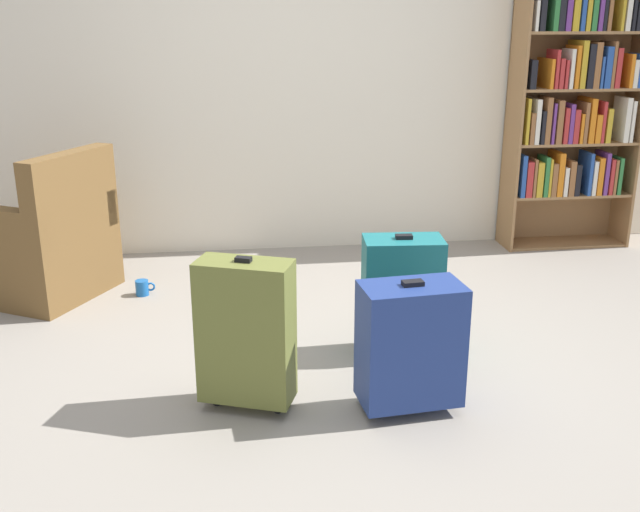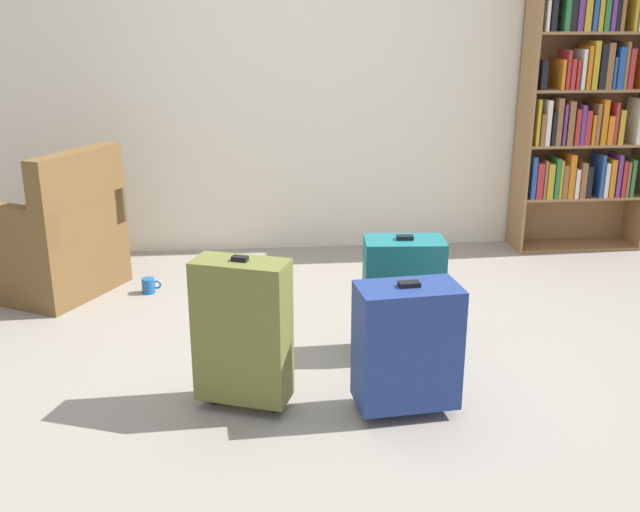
{
  "view_description": "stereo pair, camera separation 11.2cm",
  "coord_description": "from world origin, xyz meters",
  "px_view_note": "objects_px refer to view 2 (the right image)",
  "views": [
    {
      "loc": [
        -0.5,
        -3.22,
        1.65
      ],
      "look_at": [
        -0.06,
        0.1,
        0.55
      ],
      "focal_mm": 41.32,
      "sensor_mm": 36.0,
      "label": 1
    },
    {
      "loc": [
        -0.38,
        -3.23,
        1.65
      ],
      "look_at": [
        -0.06,
        0.1,
        0.55
      ],
      "focal_mm": 41.32,
      "sensor_mm": 36.0,
      "label": 2
    }
  ],
  "objects_px": {
    "suitcase_olive": "(242,331)",
    "mug": "(149,286)",
    "bookshelf": "(586,107)",
    "armchair": "(52,242)",
    "suitcase_navy_blue": "(407,345)",
    "suitcase_teal": "(403,293)"
  },
  "relations": [
    {
      "from": "armchair",
      "to": "mug",
      "type": "bearing_deg",
      "value": -9.84
    },
    {
      "from": "armchair",
      "to": "suitcase_navy_blue",
      "type": "xyz_separation_m",
      "value": [
        1.87,
        -1.66,
        -0.0
      ]
    },
    {
      "from": "mug",
      "to": "suitcase_navy_blue",
      "type": "relative_size",
      "value": 0.2
    },
    {
      "from": "suitcase_olive",
      "to": "mug",
      "type": "bearing_deg",
      "value": 112.24
    },
    {
      "from": "suitcase_olive",
      "to": "bookshelf",
      "type": "bearing_deg",
      "value": 41.4
    },
    {
      "from": "suitcase_navy_blue",
      "to": "suitcase_teal",
      "type": "relative_size",
      "value": 0.96
    },
    {
      "from": "armchair",
      "to": "suitcase_olive",
      "type": "relative_size",
      "value": 1.36
    },
    {
      "from": "suitcase_olive",
      "to": "suitcase_navy_blue",
      "type": "xyz_separation_m",
      "value": [
        0.69,
        -0.11,
        -0.05
      ]
    },
    {
      "from": "bookshelf",
      "to": "suitcase_olive",
      "type": "height_order",
      "value": "bookshelf"
    },
    {
      "from": "bookshelf",
      "to": "mug",
      "type": "relative_size",
      "value": 15.86
    },
    {
      "from": "armchair",
      "to": "suitcase_olive",
      "type": "bearing_deg",
      "value": -52.94
    },
    {
      "from": "armchair",
      "to": "suitcase_navy_blue",
      "type": "distance_m",
      "value": 2.5
    },
    {
      "from": "suitcase_teal",
      "to": "suitcase_navy_blue",
      "type": "bearing_deg",
      "value": -100.01
    },
    {
      "from": "bookshelf",
      "to": "suitcase_teal",
      "type": "height_order",
      "value": "bookshelf"
    },
    {
      "from": "mug",
      "to": "suitcase_olive",
      "type": "distance_m",
      "value": 1.6
    },
    {
      "from": "bookshelf",
      "to": "armchair",
      "type": "distance_m",
      "value": 3.72
    },
    {
      "from": "armchair",
      "to": "suitcase_olive",
      "type": "height_order",
      "value": "armchair"
    },
    {
      "from": "suitcase_navy_blue",
      "to": "bookshelf",
      "type": "bearing_deg",
      "value": 52.38
    },
    {
      "from": "mug",
      "to": "suitcase_olive",
      "type": "relative_size",
      "value": 0.17
    },
    {
      "from": "mug",
      "to": "suitcase_olive",
      "type": "bearing_deg",
      "value": -67.76
    },
    {
      "from": "armchair",
      "to": "suitcase_navy_blue",
      "type": "relative_size",
      "value": 1.58
    },
    {
      "from": "suitcase_navy_blue",
      "to": "suitcase_teal",
      "type": "xyz_separation_m",
      "value": [
        0.1,
        0.58,
        0.01
      ]
    }
  ]
}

